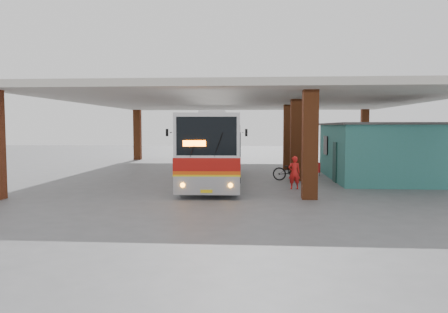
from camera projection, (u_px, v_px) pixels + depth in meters
name	position (u px, v px, depth m)	size (l,w,h in m)	color
ground	(238.00, 188.00, 20.73)	(90.00, 90.00, 0.00)	#515154
brick_columns	(266.00, 139.00, 25.46)	(20.10, 21.60, 4.35)	brown
canopy_roof	(250.00, 101.00, 26.86)	(21.00, 23.00, 0.30)	beige
shop_building	(376.00, 151.00, 24.06)	(5.20, 8.20, 3.11)	#317C6E
coach_bus	(214.00, 147.00, 23.27)	(3.22, 12.76, 3.69)	silver
motorcycle	(292.00, 171.00, 23.32)	(0.73, 2.10, 1.11)	black
pedestrian	(294.00, 173.00, 20.23)	(0.56, 0.37, 1.53)	red
red_chair	(317.00, 170.00, 25.71)	(0.52, 0.52, 0.79)	red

